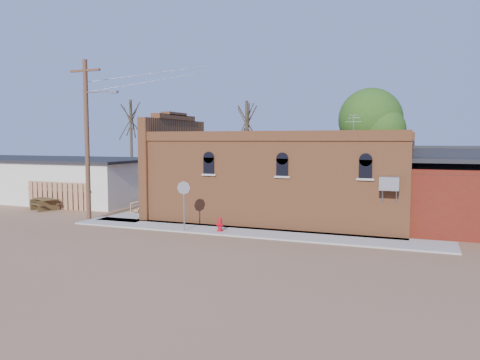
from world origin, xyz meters
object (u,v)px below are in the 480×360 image
(brick_bar, at_px, (277,178))
(picnic_table, at_px, (45,203))
(fire_hydrant, at_px, (220,224))
(trash_barrel, at_px, (156,202))
(utility_pole, at_px, (88,136))
(stop_sign, at_px, (184,193))

(brick_bar, distance_m, picnic_table, 15.28)
(fire_hydrant, relative_size, trash_barrel, 0.78)
(fire_hydrant, height_order, picnic_table, picnic_table)
(fire_hydrant, bearing_deg, picnic_table, -170.45)
(brick_bar, xyz_separation_m, picnic_table, (-14.99, -2.29, -1.85))
(utility_pole, distance_m, picnic_table, 7.03)
(utility_pole, distance_m, trash_barrel, 6.50)
(utility_pole, xyz_separation_m, trash_barrel, (1.49, 4.68, -4.26))
(fire_hydrant, xyz_separation_m, trash_barrel, (-6.93, 5.41, 0.10))
(utility_pole, bearing_deg, brick_bar, 23.69)
(brick_bar, bearing_deg, picnic_table, -171.30)
(fire_hydrant, bearing_deg, trash_barrel, 162.91)
(fire_hydrant, relative_size, picnic_table, 0.31)
(fire_hydrant, distance_m, stop_sign, 2.36)
(trash_barrel, bearing_deg, stop_sign, -48.40)
(utility_pole, height_order, stop_sign, utility_pole)
(brick_bar, relative_size, utility_pole, 1.82)
(stop_sign, bearing_deg, trash_barrel, 135.98)
(utility_pole, relative_size, fire_hydrant, 13.37)
(stop_sign, distance_m, picnic_table, 12.42)
(utility_pole, bearing_deg, trash_barrel, 72.34)
(trash_barrel, bearing_deg, fire_hydrant, -37.97)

